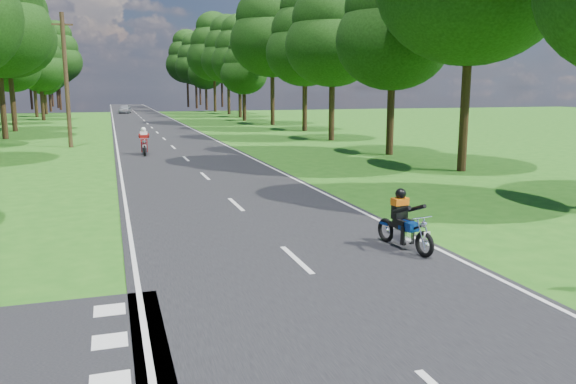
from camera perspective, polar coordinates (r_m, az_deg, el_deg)
name	(u,v)px	position (r m, az deg, el deg)	size (l,w,h in m)	color
ground	(332,293)	(10.24, 4.44, -10.15)	(160.00, 160.00, 0.00)	#215C15
main_road	(148,124)	(59.09, -14.08, 6.74)	(7.00, 140.00, 0.02)	black
road_markings	(147,125)	(57.22, -14.10, 6.64)	(7.40, 140.00, 0.01)	silver
treeline	(151,47)	(69.28, -13.73, 14.11)	(40.00, 115.35, 14.78)	black
telegraph_pole	(66,80)	(36.95, -21.60, 10.54)	(1.20, 0.26, 8.00)	#382616
rider_near_blue	(405,219)	(12.86, 11.79, -2.74)	(0.55, 1.65, 1.37)	navy
rider_far_red	(144,141)	(31.53, -14.42, 5.04)	(0.60, 1.79, 1.49)	maroon
distant_car	(125,109)	(84.03, -16.23, 8.12)	(1.48, 3.67, 1.25)	#B5B7BC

